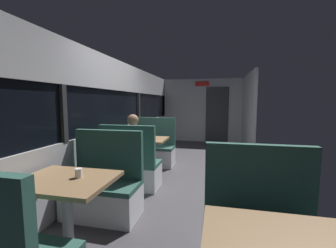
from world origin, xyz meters
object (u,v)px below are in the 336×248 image
object	(u,v)px
dining_table_near_window	(66,189)
bench_near_window_facing_entry	(104,191)
dining_table_mid_window	(144,143)
seated_passenger	(133,156)
coffee_cup_secondary	(139,135)
bench_mid_window_facing_end	(131,169)
bench_mid_window_facing_entry	(154,151)
coffee_cup_primary	(79,173)
bench_front_aisle_facing_entry	(260,238)

from	to	relation	value
dining_table_near_window	bench_near_window_facing_entry	bearing A→B (deg)	90.00
dining_table_mid_window	seated_passenger	size ratio (longest dim) A/B	0.71
coffee_cup_secondary	bench_mid_window_facing_end	bearing A→B (deg)	-78.56
bench_near_window_facing_entry	bench_mid_window_facing_entry	bearing A→B (deg)	90.00
bench_mid_window_facing_entry	coffee_cup_primary	bearing A→B (deg)	-88.02
seated_passenger	coffee_cup_secondary	world-z (taller)	seated_passenger
dining_table_mid_window	seated_passenger	distance (m)	0.64
dining_table_near_window	bench_front_aisle_facing_entry	size ratio (longest dim) A/B	0.82
seated_passenger	coffee_cup_primary	distance (m)	1.68
dining_table_near_window	bench_mid_window_facing_entry	size ratio (longest dim) A/B	0.82
bench_mid_window_facing_entry	bench_front_aisle_facing_entry	size ratio (longest dim) A/B	1.00
dining_table_near_window	coffee_cup_primary	size ratio (longest dim) A/B	10.00
bench_near_window_facing_entry	seated_passenger	xyz separation A→B (m)	(0.00, 1.01, 0.21)
dining_table_mid_window	bench_mid_window_facing_end	distance (m)	0.77
bench_near_window_facing_entry	bench_mid_window_facing_end	size ratio (longest dim) A/B	1.00
dining_table_near_window	bench_near_window_facing_entry	size ratio (longest dim) A/B	0.82
bench_mid_window_facing_entry	seated_passenger	xyz separation A→B (m)	(0.00, -1.33, 0.21)
seated_passenger	coffee_cup_primary	world-z (taller)	seated_passenger
bench_mid_window_facing_end	bench_near_window_facing_entry	bearing A→B (deg)	-90.00
dining_table_mid_window	seated_passenger	world-z (taller)	seated_passenger
dining_table_near_window	seated_passenger	world-z (taller)	seated_passenger
coffee_cup_primary	bench_mid_window_facing_entry	bearing A→B (deg)	91.98
coffee_cup_primary	bench_near_window_facing_entry	bearing A→B (deg)	99.11
dining_table_near_window	coffee_cup_secondary	size ratio (longest dim) A/B	10.00
coffee_cup_secondary	bench_near_window_facing_entry	bearing A→B (deg)	-84.57
dining_table_near_window	seated_passenger	size ratio (longest dim) A/B	0.71
coffee_cup_secondary	bench_front_aisle_facing_entry	bearing A→B (deg)	-50.45
bench_near_window_facing_entry	dining_table_mid_window	size ratio (longest dim) A/B	1.22
bench_front_aisle_facing_entry	dining_table_mid_window	bearing A→B (deg)	128.64
bench_mid_window_facing_entry	seated_passenger	distance (m)	1.34
coffee_cup_primary	coffee_cup_secondary	size ratio (longest dim) A/B	1.00
bench_mid_window_facing_end	coffee_cup_primary	size ratio (longest dim) A/B	12.22
bench_mid_window_facing_entry	seated_passenger	size ratio (longest dim) A/B	0.87
bench_near_window_facing_entry	bench_mid_window_facing_entry	size ratio (longest dim) A/B	1.00
dining_table_near_window	bench_mid_window_facing_entry	xyz separation A→B (m)	(0.00, 3.04, -0.31)
bench_front_aisle_facing_entry	coffee_cup_primary	size ratio (longest dim) A/B	12.22
bench_near_window_facing_entry	bench_front_aisle_facing_entry	world-z (taller)	same
dining_table_near_window	bench_near_window_facing_entry	xyz separation A→B (m)	(0.00, 0.70, -0.31)
bench_front_aisle_facing_entry	seated_passenger	size ratio (longest dim) A/B	0.87
dining_table_mid_window	coffee_cup_primary	world-z (taller)	coffee_cup_primary
bench_near_window_facing_entry	bench_mid_window_facing_entry	world-z (taller)	same
bench_mid_window_facing_entry	coffee_cup_secondary	bearing A→B (deg)	-106.55
bench_near_window_facing_entry	coffee_cup_secondary	world-z (taller)	bench_near_window_facing_entry
seated_passenger	coffee_cup_primary	bearing A→B (deg)	-86.44
bench_front_aisle_facing_entry	coffee_cup_primary	distance (m)	1.75
bench_front_aisle_facing_entry	seated_passenger	bearing A→B (deg)	138.00
dining_table_mid_window	coffee_cup_secondary	bearing A→B (deg)	141.75
seated_passenger	bench_mid_window_facing_end	bearing A→B (deg)	-90.00
bench_mid_window_facing_end	seated_passenger	size ratio (longest dim) A/B	0.87
bench_mid_window_facing_entry	coffee_cup_primary	size ratio (longest dim) A/B	12.22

